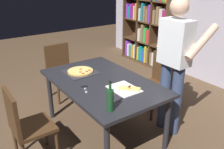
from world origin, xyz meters
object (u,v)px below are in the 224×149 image
at_px(person_serving_pizza, 175,60).
at_px(dining_table, 102,86).
at_px(pepperoni_pizza_on_tray, 80,71).
at_px(chair_near_camera, 25,123).
at_px(wine_bottle, 110,100).
at_px(kitchen_scissors, 85,88).
at_px(chair_left_end, 60,68).
at_px(chair_far_side, 158,80).
at_px(bookshelf, 148,23).

bearing_deg(person_serving_pizza, dining_table, -120.80).
bearing_deg(pepperoni_pizza_on_tray, person_serving_pizza, 44.92).
xyz_separation_m(dining_table, chair_near_camera, (-0.00, -0.99, -0.17)).
relative_size(dining_table, person_serving_pizza, 0.92).
bearing_deg(wine_bottle, kitchen_scissors, 176.00).
distance_m(chair_left_end, kitchen_scissors, 1.40).
bearing_deg(dining_table, chair_near_camera, -90.00).
relative_size(chair_far_side, person_serving_pizza, 0.51).
xyz_separation_m(dining_table, person_serving_pizza, (0.46, 0.77, 0.32)).
height_order(chair_near_camera, kitchen_scissors, chair_near_camera).
xyz_separation_m(chair_far_side, chair_left_end, (-1.29, -0.99, 0.00)).
bearing_deg(person_serving_pizza, bookshelf, 143.65).
xyz_separation_m(chair_left_end, bookshelf, (-0.42, 2.37, 0.44)).
xyz_separation_m(person_serving_pizza, kitchen_scissors, (-0.40, -1.05, -0.24)).
height_order(chair_far_side, wine_bottle, wine_bottle).
xyz_separation_m(chair_near_camera, kitchen_scissors, (0.06, 0.71, 0.24)).
bearing_deg(kitchen_scissors, pepperoni_pizza_on_tray, 157.43).
bearing_deg(wine_bottle, chair_far_side, 115.80).
bearing_deg(chair_far_side, chair_left_end, -142.56).
distance_m(pepperoni_pizza_on_tray, wine_bottle, 1.07).
bearing_deg(pepperoni_pizza_on_tray, wine_bottle, -12.59).
bearing_deg(chair_left_end, person_serving_pizza, 23.73).
xyz_separation_m(pepperoni_pizza_on_tray, kitchen_scissors, (0.46, -0.19, -0.01)).
xyz_separation_m(pepperoni_pizza_on_tray, wine_bottle, (1.04, -0.23, 0.10)).
distance_m(dining_table, kitchen_scissors, 0.29).
bearing_deg(chair_far_side, dining_table, -90.00).
bearing_deg(chair_left_end, dining_table, 0.00).
distance_m(bookshelf, pepperoni_pizza_on_tray, 2.79).
xyz_separation_m(chair_far_side, wine_bottle, (0.63, -1.31, 0.36)).
distance_m(dining_table, pepperoni_pizza_on_tray, 0.42).
xyz_separation_m(chair_far_side, person_serving_pizza, (0.46, -0.22, 0.49)).
xyz_separation_m(dining_table, kitchen_scissors, (0.06, -0.28, 0.08)).
bearing_deg(wine_bottle, bookshelf, 131.13).
relative_size(chair_far_side, chair_left_end, 1.00).
xyz_separation_m(dining_table, wine_bottle, (0.63, -0.32, 0.19)).
relative_size(dining_table, bookshelf, 0.83).
xyz_separation_m(chair_near_camera, chair_left_end, (-1.29, 0.99, 0.00)).
relative_size(chair_near_camera, chair_far_side, 1.00).
distance_m(chair_near_camera, person_serving_pizza, 1.88).
bearing_deg(chair_left_end, kitchen_scissors, -11.66).
xyz_separation_m(chair_near_camera, wine_bottle, (0.63, 0.67, 0.36)).
distance_m(dining_table, bookshelf, 2.94).
bearing_deg(bookshelf, wine_bottle, -48.87).
bearing_deg(kitchen_scissors, dining_table, 101.62).
relative_size(bookshelf, wine_bottle, 6.17).
bearing_deg(wine_bottle, pepperoni_pizza_on_tray, 167.41).
bearing_deg(chair_near_camera, kitchen_scissors, 85.39).
bearing_deg(chair_left_end, chair_near_camera, -37.44).
bearing_deg(bookshelf, kitchen_scissors, -56.21).
relative_size(dining_table, pepperoni_pizza_on_tray, 3.99).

